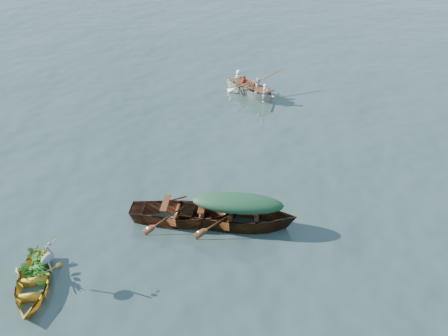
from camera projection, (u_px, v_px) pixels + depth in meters
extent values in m
plane|color=#2B3D3B|center=(141.00, 232.00, 13.56)|extent=(140.00, 140.00, 0.00)
imported|color=gold|center=(34.00, 289.00, 11.69)|extent=(3.04, 3.04, 0.80)
imported|color=#4E2C12|center=(237.00, 225.00, 13.83)|extent=(5.26, 3.84, 1.24)
imported|color=brown|center=(185.00, 222.00, 13.98)|extent=(4.88, 3.68, 1.14)
imported|color=white|center=(251.00, 95.00, 22.13)|extent=(4.66, 2.36, 1.08)
ellipsoid|color=#1A4023|center=(238.00, 204.00, 13.34)|extent=(2.90, 2.11, 0.52)
imported|color=#266A1B|center=(33.00, 256.00, 11.75)|extent=(1.13, 1.13, 0.60)
imported|color=white|center=(251.00, 78.00, 21.62)|extent=(3.33, 1.91, 0.76)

